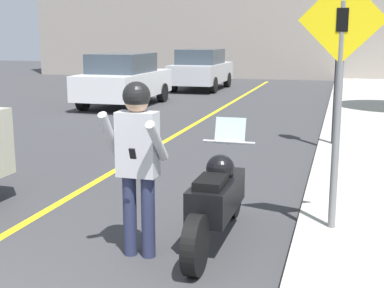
% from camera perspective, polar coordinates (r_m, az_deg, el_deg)
% --- Properties ---
extents(road_center_line, '(0.12, 36.00, 0.01)m').
position_cam_1_polar(road_center_line, '(9.39, -7.37, -2.32)').
color(road_center_line, yellow).
rests_on(road_center_line, ground).
extents(motorcycle, '(0.62, 2.33, 1.28)m').
position_cam_1_polar(motorcycle, '(5.86, 2.68, -5.76)').
color(motorcycle, black).
rests_on(motorcycle, ground).
extents(person_biker, '(0.59, 0.49, 1.80)m').
position_cam_1_polar(person_biker, '(5.33, -5.85, -0.70)').
color(person_biker, '#282D4C').
rests_on(person_biker, ground).
extents(crossing_sign, '(0.91, 0.08, 2.71)m').
position_cam_1_polar(crossing_sign, '(5.89, 15.43, 6.53)').
color(crossing_sign, slate).
rests_on(crossing_sign, sidewalk_curb).
extents(traffic_light, '(0.26, 0.30, 3.35)m').
position_cam_1_polar(traffic_light, '(10.72, 15.56, 12.42)').
color(traffic_light, '#2D2D30').
rests_on(traffic_light, sidewalk_curb).
extents(parked_car_white, '(1.88, 4.20, 1.68)m').
position_cam_1_polar(parked_car_white, '(17.33, -7.26, 6.86)').
color(parked_car_white, black).
rests_on(parked_car_white, ground).
extents(parked_car_silver, '(1.88, 4.20, 1.68)m').
position_cam_1_polar(parked_car_silver, '(22.50, 1.00, 8.00)').
color(parked_car_silver, black).
rests_on(parked_car_silver, ground).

